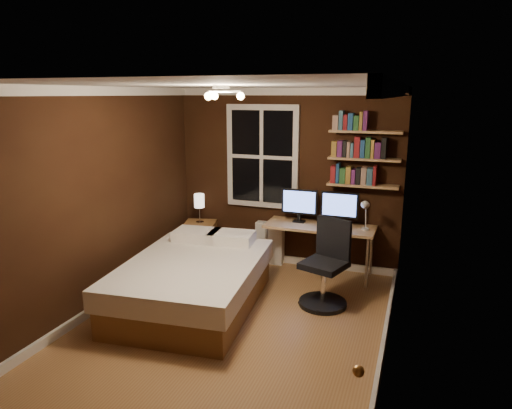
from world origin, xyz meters
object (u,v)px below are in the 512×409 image
(bed, at_px, (193,282))
(radiator, at_px, (270,243))
(bedside_lamp, at_px, (199,208))
(desk_lamp, at_px, (365,215))
(nightstand, at_px, (200,241))
(monitor_left, at_px, (299,206))
(office_chair, at_px, (326,273))
(monitor_right, at_px, (339,209))
(desk, at_px, (320,230))

(bed, bearing_deg, radiator, 70.40)
(bedside_lamp, height_order, desk_lamp, desk_lamp)
(desk_lamp, bearing_deg, radiator, 169.31)
(bed, bearing_deg, nightstand, 108.01)
(monitor_left, height_order, office_chair, monitor_left)
(bed, distance_m, nightstand, 1.58)
(office_chair, bearing_deg, bed, -140.01)
(monitor_left, distance_m, office_chair, 1.24)
(nightstand, height_order, desk_lamp, desk_lamp)
(bedside_lamp, bearing_deg, desk_lamp, -1.75)
(nightstand, height_order, monitor_right, monitor_right)
(bed, height_order, bedside_lamp, bedside_lamp)
(bedside_lamp, height_order, office_chair, office_chair)
(monitor_right, relative_size, desk_lamp, 1.14)
(bedside_lamp, relative_size, office_chair, 0.43)
(monitor_left, xyz_separation_m, office_chair, (0.58, -0.95, -0.54))
(desk, bearing_deg, monitor_left, 166.58)
(monitor_right, xyz_separation_m, office_chair, (0.03, -0.95, -0.54))
(radiator, distance_m, office_chair, 1.49)
(desk, xyz_separation_m, monitor_right, (0.24, 0.07, 0.29))
(nightstand, height_order, office_chair, office_chair)
(desk_lamp, bearing_deg, monitor_right, 157.66)
(bed, bearing_deg, bedside_lamp, 108.01)
(desk, distance_m, office_chair, 0.95)
(desk_lamp, bearing_deg, nightstand, 178.25)
(monitor_left, bearing_deg, office_chair, -58.58)
(radiator, bearing_deg, desk_lamp, -10.69)
(bed, relative_size, radiator, 3.55)
(desk_lamp, height_order, office_chair, desk_lamp)
(monitor_right, bearing_deg, monitor_left, 180.00)
(bed, relative_size, monitor_right, 4.33)
(bedside_lamp, xyz_separation_m, monitor_right, (2.04, 0.07, 0.15))
(bedside_lamp, bearing_deg, bed, -66.20)
(nightstand, distance_m, radiator, 1.05)
(nightstand, distance_m, office_chair, 2.25)
(monitor_right, height_order, office_chair, monitor_right)
(bed, bearing_deg, desk, 45.28)
(bedside_lamp, distance_m, desk_lamp, 2.40)
(nightstand, distance_m, monitor_right, 2.14)
(radiator, relative_size, monitor_right, 1.22)
(desk, height_order, monitor_right, monitor_right)
(bed, height_order, monitor_left, monitor_left)
(radiator, relative_size, desk_lamp, 1.39)
(bed, relative_size, office_chair, 2.13)
(bed, xyz_separation_m, monitor_right, (1.41, 1.52, 0.63))
(monitor_left, height_order, desk_lamp, monitor_left)
(bedside_lamp, distance_m, radiator, 1.15)
(bedside_lamp, distance_m, monitor_right, 2.05)
(bed, xyz_separation_m, bedside_lamp, (-0.64, 1.44, 0.48))
(radiator, xyz_separation_m, office_chair, (1.04, -1.06, 0.08))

